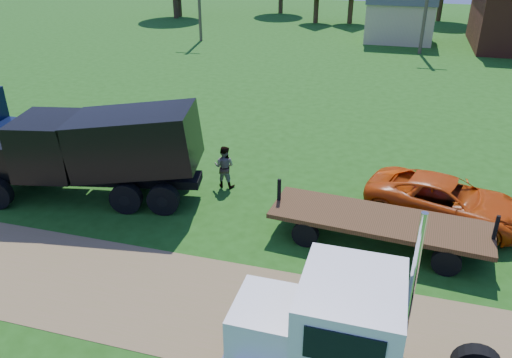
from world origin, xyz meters
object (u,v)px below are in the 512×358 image
(white_semi_tractor, at_px, (351,342))
(orange_pickup, at_px, (446,201))
(flatbed_trailer, at_px, (378,224))
(black_dump_truck, at_px, (96,149))

(white_semi_tractor, relative_size, orange_pickup, 1.37)
(orange_pickup, relative_size, flatbed_trailer, 0.77)
(orange_pickup, distance_m, flatbed_trailer, 3.20)
(orange_pickup, bearing_deg, white_semi_tractor, 179.26)
(white_semi_tractor, xyz_separation_m, orange_pickup, (2.48, 8.67, -0.80))
(white_semi_tractor, distance_m, flatbed_trailer, 6.43)
(flatbed_trailer, bearing_deg, black_dump_truck, -177.53)
(white_semi_tractor, bearing_deg, flatbed_trailer, 88.16)
(white_semi_tractor, xyz_separation_m, flatbed_trailer, (0.25, 6.38, -0.80))
(black_dump_truck, distance_m, flatbed_trailer, 10.67)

